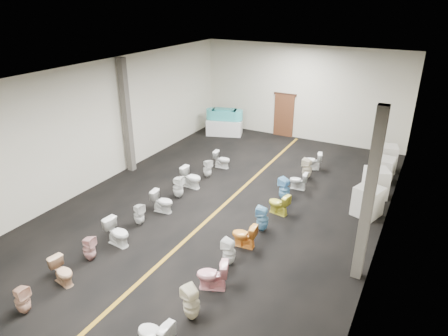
{
  "coord_description": "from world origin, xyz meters",
  "views": [
    {
      "loc": [
        5.67,
        -10.4,
        6.69
      ],
      "look_at": [
        -0.46,
        1.0,
        0.96
      ],
      "focal_mm": 32.0,
      "sensor_mm": 36.0,
      "label": 1
    }
  ],
  "objects_px": {
    "toilet_left_7": "(178,187)",
    "toilet_right_5": "(244,235)",
    "appliance_crate_b": "(376,183)",
    "toilet_right_6": "(262,219)",
    "appliance_crate_c": "(382,169)",
    "toilet_left_8": "(191,177)",
    "toilet_right_10": "(307,169)",
    "toilet_right_4": "(229,252)",
    "toilet_left_5": "(139,214)",
    "toilet_left_1": "(22,300)",
    "toilet_right_9": "(298,181)",
    "toilet_right_3": "(212,275)",
    "toilet_left_3": "(89,248)",
    "appliance_crate_a": "(368,201)",
    "toilet_left_6": "(162,201)",
    "toilet_right_2": "(191,303)",
    "toilet_right_7": "(279,204)",
    "toilet_left_9": "(207,168)",
    "toilet_left_10": "(222,160)",
    "bathtub": "(224,114)",
    "toilet_right_8": "(285,189)",
    "display_table": "(224,127)",
    "toilet_right_11": "(313,161)",
    "toilet_right_1": "(155,335)",
    "appliance_crate_d": "(386,158)",
    "toilet_left_4": "(118,232)",
    "toilet_left_2": "(63,271)"
  },
  "relations": [
    {
      "from": "toilet_right_1",
      "to": "appliance_crate_d",
      "type": "bearing_deg",
      "value": 167.59
    },
    {
      "from": "appliance_crate_b",
      "to": "toilet_left_1",
      "type": "height_order",
      "value": "appliance_crate_b"
    },
    {
      "from": "toilet_left_10",
      "to": "toilet_right_6",
      "type": "height_order",
      "value": "toilet_right_6"
    },
    {
      "from": "bathtub",
      "to": "toilet_right_8",
      "type": "height_order",
      "value": "bathtub"
    },
    {
      "from": "toilet_right_6",
      "to": "toilet_right_11",
      "type": "height_order",
      "value": "toilet_right_6"
    },
    {
      "from": "appliance_crate_a",
      "to": "appliance_crate_b",
      "type": "relative_size",
      "value": 0.95
    },
    {
      "from": "appliance_crate_a",
      "to": "toilet_right_7",
      "type": "height_order",
      "value": "appliance_crate_a"
    },
    {
      "from": "appliance_crate_a",
      "to": "toilet_left_6",
      "type": "xyz_separation_m",
      "value": [
        -5.99,
        -2.97,
        -0.13
      ]
    },
    {
      "from": "toilet_right_4",
      "to": "toilet_left_5",
      "type": "bearing_deg",
      "value": -94.09
    },
    {
      "from": "toilet_right_3",
      "to": "toilet_left_3",
      "type": "bearing_deg",
      "value": -102.81
    },
    {
      "from": "toilet_left_4",
      "to": "toilet_right_1",
      "type": "xyz_separation_m",
      "value": [
        3.23,
        -2.51,
        0.01
      ]
    },
    {
      "from": "bathtub",
      "to": "toilet_left_8",
      "type": "bearing_deg",
      "value": -89.85
    },
    {
      "from": "toilet_right_4",
      "to": "toilet_right_7",
      "type": "bearing_deg",
      "value": 179.64
    },
    {
      "from": "display_table",
      "to": "toilet_left_9",
      "type": "distance_m",
      "value": 5.2
    },
    {
      "from": "appliance_crate_d",
      "to": "toilet_left_4",
      "type": "height_order",
      "value": "appliance_crate_d"
    },
    {
      "from": "toilet_left_7",
      "to": "toilet_right_1",
      "type": "xyz_separation_m",
      "value": [
        3.33,
        -5.71,
        -0.0
      ]
    },
    {
      "from": "display_table",
      "to": "toilet_right_6",
      "type": "xyz_separation_m",
      "value": [
        5.27,
        -7.39,
        0.01
      ]
    },
    {
      "from": "toilet_right_9",
      "to": "toilet_right_10",
      "type": "height_order",
      "value": "toilet_right_10"
    },
    {
      "from": "toilet_left_7",
      "to": "toilet_right_5",
      "type": "relative_size",
      "value": 1.12
    },
    {
      "from": "toilet_right_9",
      "to": "toilet_left_8",
      "type": "bearing_deg",
      "value": -69.13
    },
    {
      "from": "toilet_right_2",
      "to": "toilet_right_7",
      "type": "height_order",
      "value": "toilet_right_2"
    },
    {
      "from": "toilet_right_3",
      "to": "appliance_crate_c",
      "type": "bearing_deg",
      "value": 140.1
    },
    {
      "from": "toilet_left_5",
      "to": "toilet_left_6",
      "type": "relative_size",
      "value": 0.97
    },
    {
      "from": "toilet_right_6",
      "to": "toilet_right_8",
      "type": "relative_size",
      "value": 0.97
    },
    {
      "from": "appliance_crate_a",
      "to": "toilet_right_3",
      "type": "distance_m",
      "value": 6.07
    },
    {
      "from": "appliance_crate_b",
      "to": "toilet_right_8",
      "type": "height_order",
      "value": "appliance_crate_b"
    },
    {
      "from": "toilet_left_1",
      "to": "toilet_left_3",
      "type": "distance_m",
      "value": 2.15
    },
    {
      "from": "toilet_left_7",
      "to": "appliance_crate_c",
      "type": "bearing_deg",
      "value": -58.56
    },
    {
      "from": "toilet_right_7",
      "to": "toilet_right_9",
      "type": "xyz_separation_m",
      "value": [
        -0.01,
        2.03,
        -0.03
      ]
    },
    {
      "from": "toilet_right_6",
      "to": "toilet_right_9",
      "type": "xyz_separation_m",
      "value": [
        0.05,
        3.22,
        -0.07
      ]
    },
    {
      "from": "toilet_left_7",
      "to": "toilet_left_1",
      "type": "bearing_deg",
      "value": 173.19
    },
    {
      "from": "toilet_left_2",
      "to": "toilet_left_10",
      "type": "distance_m",
      "value": 8.19
    },
    {
      "from": "toilet_left_7",
      "to": "toilet_right_3",
      "type": "distance_m",
      "value": 4.92
    },
    {
      "from": "toilet_left_1",
      "to": "appliance_crate_a",
      "type": "bearing_deg",
      "value": -34.25
    },
    {
      "from": "appliance_crate_c",
      "to": "toilet_right_6",
      "type": "bearing_deg",
      "value": -115.7
    },
    {
      "from": "toilet_left_7",
      "to": "toilet_left_3",
      "type": "bearing_deg",
      "value": 171.62
    },
    {
      "from": "toilet_right_4",
      "to": "toilet_right_6",
      "type": "distance_m",
      "value": 1.94
    },
    {
      "from": "toilet_left_2",
      "to": "toilet_left_7",
      "type": "xyz_separation_m",
      "value": [
        -0.05,
        5.13,
        0.06
      ]
    },
    {
      "from": "appliance_crate_b",
      "to": "toilet_left_6",
      "type": "height_order",
      "value": "appliance_crate_b"
    },
    {
      "from": "toilet_left_5",
      "to": "toilet_right_2",
      "type": "height_order",
      "value": "toilet_right_2"
    },
    {
      "from": "toilet_left_1",
      "to": "appliance_crate_c",
      "type": "bearing_deg",
      "value": -26.21
    },
    {
      "from": "toilet_right_3",
      "to": "toilet_right_8",
      "type": "xyz_separation_m",
      "value": [
        -0.06,
        5.15,
        0.03
      ]
    },
    {
      "from": "toilet_left_7",
      "to": "toilet_right_4",
      "type": "bearing_deg",
      "value": -134.29
    },
    {
      "from": "toilet_right_5",
      "to": "toilet_left_9",
      "type": "bearing_deg",
      "value": -142.09
    },
    {
      "from": "toilet_left_8",
      "to": "toilet_right_10",
      "type": "xyz_separation_m",
      "value": [
        3.54,
        2.78,
        0.01
      ]
    },
    {
      "from": "bathtub",
      "to": "appliance_crate_c",
      "type": "distance_m",
      "value": 8.15
    },
    {
      "from": "toilet_left_7",
      "to": "toilet_right_6",
      "type": "distance_m",
      "value": 3.5
    },
    {
      "from": "appliance_crate_b",
      "to": "toilet_right_6",
      "type": "height_order",
      "value": "appliance_crate_b"
    },
    {
      "from": "toilet_left_6",
      "to": "toilet_right_7",
      "type": "relative_size",
      "value": 1.02
    },
    {
      "from": "toilet_left_5",
      "to": "toilet_right_3",
      "type": "relative_size",
      "value": 0.92
    }
  ]
}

